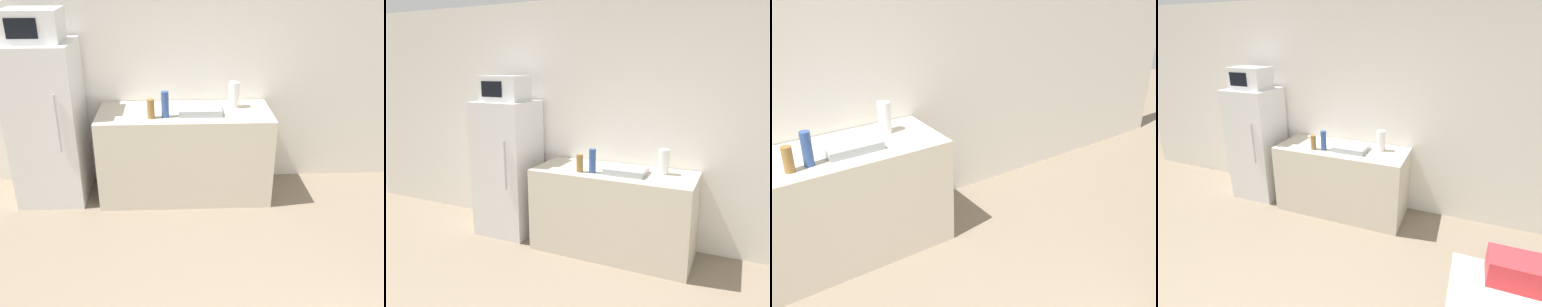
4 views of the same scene
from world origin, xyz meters
The scene contains 6 objects.
wall_back centered at (0.00, 3.19, 1.30)m, with size 8.00×0.06×2.60m, color white.
counter centered at (-0.23, 2.83, 0.44)m, with size 1.63×0.66×0.87m, color beige.
sink_basin centered at (-0.09, 2.79, 0.90)m, with size 0.39×0.31×0.06m, color #9EA3A8.
bottle_tall centered at (-0.41, 2.69, 0.99)m, with size 0.07×0.07×0.24m, color #2D4C8C.
bottle_short centered at (-0.53, 2.66, 0.96)m, with size 0.07×0.07×0.17m, color olive.
paper_towel_roll centered at (0.25, 2.93, 0.99)m, with size 0.10×0.10×0.25m, color white.
Camera 3 is at (-0.97, 0.06, 2.12)m, focal length 40.00 mm.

